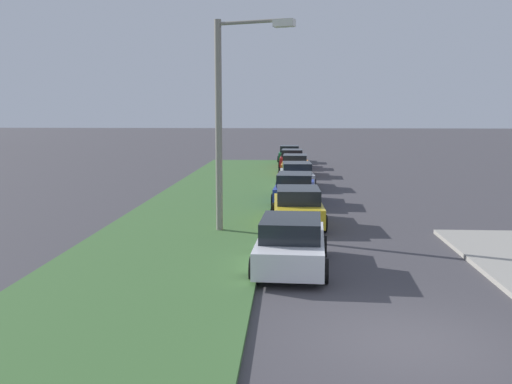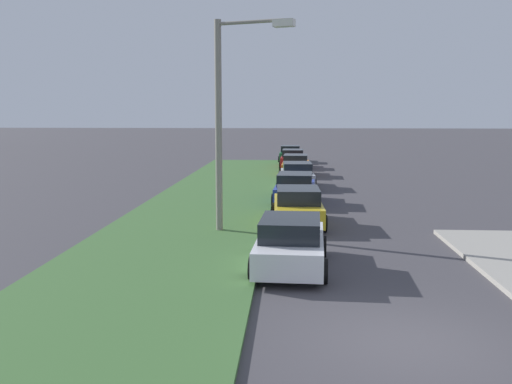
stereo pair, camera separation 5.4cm
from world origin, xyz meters
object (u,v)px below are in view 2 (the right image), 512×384
object	(u,v)px
parked_car_blue	(295,189)
parked_car_red	(293,159)
parked_car_white	(291,244)
streetlight	(228,111)
parked_car_orange	(296,165)
parked_car_silver	(297,175)
parked_car_green	(291,154)
parked_car_yellow	(298,207)

from	to	relation	value
parked_car_blue	parked_car_red	bearing A→B (deg)	3.14
parked_car_white	streetlight	size ratio (longest dim) A/B	0.58
parked_car_blue	parked_car_red	size ratio (longest dim) A/B	1.01
parked_car_blue	parked_car_red	xyz separation A→B (m)	(17.62, 0.04, 0.00)
parked_car_blue	parked_car_orange	world-z (taller)	same
parked_car_orange	streetlight	size ratio (longest dim) A/B	0.58
parked_car_silver	streetlight	distance (m)	13.66
parked_car_silver	parked_car_red	world-z (taller)	same
parked_car_green	parked_car_yellow	bearing A→B (deg)	-177.66
parked_car_red	parked_car_green	bearing A→B (deg)	4.11
parked_car_orange	parked_car_white	bearing A→B (deg)	-178.96
parked_car_red	parked_car_green	world-z (taller)	same
parked_car_white	parked_car_orange	world-z (taller)	same
parked_car_yellow	streetlight	size ratio (longest dim) A/B	0.58
parked_car_yellow	parked_car_green	distance (m)	28.19
parked_car_silver	parked_car_blue	bearing A→B (deg)	176.23
parked_car_silver	parked_car_orange	xyz separation A→B (m)	(6.24, 0.04, 0.00)
parked_car_yellow	parked_car_green	size ratio (longest dim) A/B	1.00
parked_car_green	streetlight	bearing A→B (deg)	177.51
parked_car_yellow	parked_car_orange	distance (m)	17.40
parked_car_white	parked_car_red	distance (m)	29.11
parked_car_red	parked_car_white	bearing A→B (deg)	-178.32
streetlight	parked_car_orange	bearing A→B (deg)	-7.62
parked_car_white	parked_car_green	world-z (taller)	same
parked_car_white	parked_car_yellow	distance (m)	6.21
parked_car_blue	parked_car_red	world-z (taller)	same
parked_car_green	streetlight	xyz separation A→B (m)	(-29.93, 2.20, 3.67)
parked_car_red	parked_car_green	size ratio (longest dim) A/B	1.00
parked_car_blue	streetlight	bearing A→B (deg)	163.89
parked_car_yellow	parked_car_red	distance (m)	22.91
streetlight	parked_car_green	bearing A→B (deg)	-4.20
parked_car_orange	parked_car_blue	bearing A→B (deg)	-178.77
parked_car_red	parked_car_green	xyz separation A→B (m)	(5.28, 0.20, 0.00)
parked_car_blue	parked_car_red	distance (m)	17.62
parked_car_yellow	streetlight	xyz separation A→B (m)	(-1.74, 2.50, 3.67)
parked_car_silver	streetlight	size ratio (longest dim) A/B	0.58
parked_car_white	parked_car_silver	distance (m)	17.36
parked_car_yellow	parked_car_blue	world-z (taller)	same
parked_car_yellow	parked_car_green	xyz separation A→B (m)	(28.19, 0.30, 0.00)
parked_car_green	parked_car_blue	bearing A→B (deg)	-177.69
parked_car_orange	streetlight	world-z (taller)	streetlight
parked_car_red	streetlight	distance (m)	25.03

